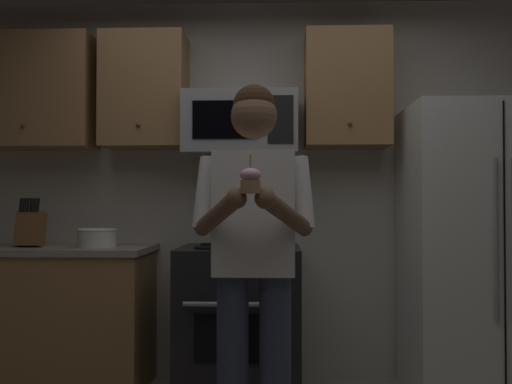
{
  "coord_description": "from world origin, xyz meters",
  "views": [
    {
      "loc": [
        0.09,
        -2.27,
        1.19
      ],
      "look_at": [
        -0.01,
        0.43,
        1.25
      ],
      "focal_mm": 40.14,
      "sensor_mm": 36.0,
      "label": 1
    }
  ],
  "objects_px": {
    "refrigerator": "(481,251)",
    "person": "(254,246)",
    "microwave": "(241,124)",
    "oven_range": "(240,319)",
    "bowl_large_white": "(97,237)",
    "knife_block": "(31,228)",
    "cupcake": "(250,180)"
  },
  "relations": [
    {
      "from": "knife_block",
      "to": "cupcake",
      "type": "height_order",
      "value": "cupcake"
    },
    {
      "from": "microwave",
      "to": "bowl_large_white",
      "type": "xyz_separation_m",
      "value": [
        -0.91,
        -0.15,
        -0.74
      ]
    },
    {
      "from": "bowl_large_white",
      "to": "person",
      "type": "xyz_separation_m",
      "value": [
        1.04,
        -0.92,
        0.01
      ]
    },
    {
      "from": "refrigerator",
      "to": "bowl_large_white",
      "type": "xyz_separation_m",
      "value": [
        -2.41,
        0.01,
        0.08
      ]
    },
    {
      "from": "oven_range",
      "to": "refrigerator",
      "type": "relative_size",
      "value": 0.52
    },
    {
      "from": "oven_range",
      "to": "person",
      "type": "xyz_separation_m",
      "value": [
        0.13,
        -0.94,
        0.53
      ]
    },
    {
      "from": "person",
      "to": "refrigerator",
      "type": "bearing_deg",
      "value": 33.42
    },
    {
      "from": "microwave",
      "to": "cupcake",
      "type": "bearing_deg",
      "value": -84.65
    },
    {
      "from": "cupcake",
      "to": "microwave",
      "type": "bearing_deg",
      "value": 95.35
    },
    {
      "from": "oven_range",
      "to": "microwave",
      "type": "bearing_deg",
      "value": 89.98
    },
    {
      "from": "oven_range",
      "to": "microwave",
      "type": "height_order",
      "value": "microwave"
    },
    {
      "from": "oven_range",
      "to": "cupcake",
      "type": "bearing_deg",
      "value": -84.15
    },
    {
      "from": "oven_range",
      "to": "cupcake",
      "type": "distance_m",
      "value": 1.52
    },
    {
      "from": "refrigerator",
      "to": "knife_block",
      "type": "distance_m",
      "value": 2.84
    },
    {
      "from": "knife_block",
      "to": "microwave",
      "type": "bearing_deg",
      "value": 6.36
    },
    {
      "from": "refrigerator",
      "to": "bowl_large_white",
      "type": "height_order",
      "value": "refrigerator"
    },
    {
      "from": "microwave",
      "to": "cupcake",
      "type": "distance_m",
      "value": 1.46
    },
    {
      "from": "person",
      "to": "cupcake",
      "type": "xyz_separation_m",
      "value": [
        0.0,
        -0.33,
        0.3
      ]
    },
    {
      "from": "knife_block",
      "to": "bowl_large_white",
      "type": "xyz_separation_m",
      "value": [
        0.43,
        0.0,
        -0.06
      ]
    },
    {
      "from": "microwave",
      "to": "refrigerator",
      "type": "height_order",
      "value": "microwave"
    },
    {
      "from": "microwave",
      "to": "knife_block",
      "type": "bearing_deg",
      "value": -173.64
    },
    {
      "from": "refrigerator",
      "to": "person",
      "type": "height_order",
      "value": "refrigerator"
    },
    {
      "from": "refrigerator",
      "to": "cupcake",
      "type": "distance_m",
      "value": 1.88
    },
    {
      "from": "bowl_large_white",
      "to": "microwave",
      "type": "bearing_deg",
      "value": 9.15
    },
    {
      "from": "knife_block",
      "to": "bowl_large_white",
      "type": "bearing_deg",
      "value": 0.36
    },
    {
      "from": "microwave",
      "to": "bowl_large_white",
      "type": "height_order",
      "value": "microwave"
    },
    {
      "from": "oven_range",
      "to": "bowl_large_white",
      "type": "bearing_deg",
      "value": -178.3
    },
    {
      "from": "refrigerator",
      "to": "cupcake",
      "type": "bearing_deg",
      "value": -138.01
    },
    {
      "from": "knife_block",
      "to": "refrigerator",
      "type": "bearing_deg",
      "value": -0.19
    },
    {
      "from": "oven_range",
      "to": "bowl_large_white",
      "type": "height_order",
      "value": "bowl_large_white"
    },
    {
      "from": "knife_block",
      "to": "oven_range",
      "type": "bearing_deg",
      "value": 1.27
    },
    {
      "from": "microwave",
      "to": "refrigerator",
      "type": "xyz_separation_m",
      "value": [
        1.5,
        -0.16,
        -0.82
      ]
    }
  ]
}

